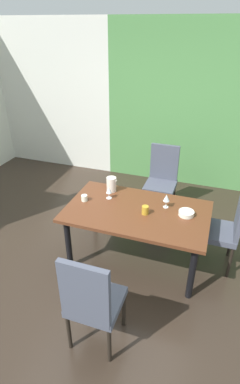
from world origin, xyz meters
The scene contains 13 objects.
ground_plane centered at (0.00, 0.00, -0.01)m, with size 6.24×5.31×0.02m, color #32271E.
back_panel_interior centered at (-1.95, 2.61, 1.34)m, with size 2.34×0.10×2.69m, color silver.
garden_window_panel centered at (1.17, 2.61, 1.34)m, with size 3.90×0.10×2.69m, color #528D4B.
dining_table centered at (0.41, 0.30, 0.64)m, with size 1.62×0.96×0.72m.
chair_head_near centered at (0.38, -0.92, 0.57)m, with size 0.44×0.44×1.06m.
chair_head_far centered at (0.45, 1.52, 0.57)m, with size 0.44×0.45×1.04m.
chair_right_far centered at (1.39, 0.55, 0.53)m, with size 0.44×0.44×0.94m.
wine_glass_west centered at (0.71, 0.47, 0.84)m, with size 0.07×0.07×0.16m.
wine_glass_near_window centered at (0.02, 0.44, 0.83)m, with size 0.07×0.07×0.15m.
serving_bowl_rear centered at (0.95, 0.38, 0.75)m, with size 0.17×0.17×0.05m, color silver.
cup_left centered at (-0.24, 0.30, 0.76)m, with size 0.07×0.07×0.07m, color white.
cup_near_shelf centered at (0.52, 0.26, 0.77)m, with size 0.08×0.08×0.10m, color #BB8E26.
pitcher_center centered at (-0.02, 0.63, 0.82)m, with size 0.14×0.12×0.19m.
Camera 1 is at (1.16, -2.46, 2.58)m, focal length 28.00 mm.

